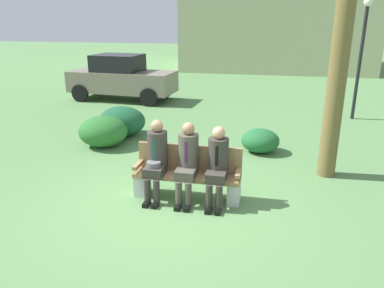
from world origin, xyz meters
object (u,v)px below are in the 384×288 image
(seated_man_right, at_px, (217,162))
(park_bench, at_px, (188,174))
(shrub_mid_lawn, at_px, (122,121))
(shrub_near_bench, at_px, (260,141))
(seated_man_middle, at_px, (187,159))
(shrub_far_lawn, at_px, (103,131))
(street_lamp, at_px, (362,47))
(seated_man_left, at_px, (156,156))
(parked_car_near, at_px, (122,78))

(seated_man_right, bearing_deg, park_bench, 166.63)
(shrub_mid_lawn, bearing_deg, shrub_near_bench, -8.68)
(seated_man_middle, relative_size, shrub_mid_lawn, 1.09)
(seated_man_right, distance_m, shrub_mid_lawn, 4.45)
(seated_man_middle, bearing_deg, shrub_far_lawn, 137.97)
(shrub_near_bench, xyz_separation_m, shrub_mid_lawn, (-3.61, 0.55, 0.11))
(shrub_near_bench, bearing_deg, street_lamp, 54.02)
(shrub_near_bench, xyz_separation_m, shrub_far_lawn, (-3.72, -0.35, 0.09))
(seated_man_left, distance_m, parked_car_near, 8.43)
(shrub_near_bench, xyz_separation_m, parked_car_near, (-5.34, 4.86, 0.56))
(seated_man_middle, distance_m, seated_man_right, 0.50)
(seated_man_right, xyz_separation_m, parked_car_near, (-4.73, 7.57, 0.11))
(seated_man_right, relative_size, street_lamp, 0.37)
(shrub_mid_lawn, distance_m, parked_car_near, 4.67)
(seated_man_left, height_order, street_lamp, street_lamp)
(park_bench, xyz_separation_m, seated_man_right, (0.52, -0.12, 0.31))
(park_bench, relative_size, shrub_near_bench, 2.07)
(park_bench, xyz_separation_m, seated_man_left, (-0.52, -0.12, 0.33))
(shrub_far_lawn, height_order, street_lamp, street_lamp)
(seated_man_left, height_order, shrub_mid_lawn, seated_man_left)
(seated_man_right, bearing_deg, seated_man_left, -179.95)
(seated_man_middle, distance_m, shrub_near_bench, 2.97)
(park_bench, bearing_deg, shrub_far_lawn, 139.25)
(seated_man_right, bearing_deg, parked_car_near, 121.99)
(seated_man_middle, relative_size, shrub_near_bench, 1.54)
(shrub_far_lawn, distance_m, street_lamp, 7.76)
(park_bench, height_order, parked_car_near, parked_car_near)
(seated_man_right, bearing_deg, street_lamp, 62.82)
(shrub_far_lawn, bearing_deg, seated_man_left, -48.65)
(seated_man_left, distance_m, seated_man_middle, 0.54)
(street_lamp, bearing_deg, seated_man_left, -124.05)
(parked_car_near, bearing_deg, street_lamp, -8.44)
(park_bench, relative_size, seated_man_right, 1.39)
(park_bench, bearing_deg, seated_man_left, -166.42)
(parked_car_near, bearing_deg, seated_man_left, -64.01)
(shrub_near_bench, relative_size, shrub_far_lawn, 0.74)
(seated_man_left, xyz_separation_m, shrub_near_bench, (1.65, 2.71, -0.48))
(park_bench, distance_m, shrub_far_lawn, 3.42)
(shrub_far_lawn, relative_size, street_lamp, 0.34)
(shrub_far_lawn, bearing_deg, seated_man_right, -37.13)
(shrub_far_lawn, bearing_deg, park_bench, -40.75)
(seated_man_left, distance_m, seated_man_right, 1.04)
(shrub_near_bench, height_order, parked_car_near, parked_car_near)
(park_bench, distance_m, shrub_near_bench, 2.83)
(street_lamp, bearing_deg, shrub_far_lawn, -147.79)
(street_lamp, bearing_deg, shrub_mid_lawn, -153.55)
(seated_man_middle, xyz_separation_m, seated_man_right, (0.50, -0.00, -0.02))
(parked_car_near, bearing_deg, shrub_near_bench, -42.32)
(park_bench, height_order, shrub_far_lawn, park_bench)
(parked_car_near, height_order, street_lamp, street_lamp)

